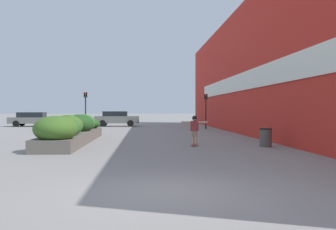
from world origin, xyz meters
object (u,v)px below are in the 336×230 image
object	(u,v)px
car_center_left	(283,119)
traffic_light_right	(206,105)
skateboard	(194,145)
car_leftmost	(33,119)
trash_bin	(266,138)
car_center_right	(117,118)
traffic_light_left	(85,104)
skateboarder	(194,127)

from	to	relation	value
car_center_left	traffic_light_right	distance (m)	9.72
skateboard	traffic_light_right	size ratio (longest dim) A/B	0.24
car_leftmost	trash_bin	bearing A→B (deg)	37.58
car_leftmost	car_center_left	bearing A→B (deg)	85.23
skateboard	trash_bin	distance (m)	3.32
skateboard	car_leftmost	distance (m)	25.56
car_center_left	car_leftmost	bearing A→B (deg)	85.23
skateboard	car_center_right	bearing A→B (deg)	123.85
car_center_left	skateboard	bearing A→B (deg)	149.09
car_leftmost	car_center_left	distance (m)	25.45
car_center_right	traffic_light_right	world-z (taller)	traffic_light_right
car_leftmost	car_center_right	distance (m)	8.54
car_leftmost	traffic_light_left	bearing A→B (deg)	44.27
trash_bin	skateboard	bearing A→B (deg)	170.79
skateboard	skateboarder	distance (m)	0.84
car_center_right	traffic_light_right	xyz separation A→B (m)	(8.25, -6.16, 1.32)
skateboard	traffic_light_left	size ratio (longest dim) A/B	0.23
car_leftmost	traffic_light_right	bearing A→B (deg)	68.90
skateboarder	traffic_light_right	bearing A→B (deg)	98.65
skateboarder	traffic_light_left	distance (m)	16.86
traffic_light_left	trash_bin	bearing A→B (deg)	-55.61
car_leftmost	car_center_right	xyz separation A→B (m)	(8.53, -0.31, 0.05)
car_center_right	trash_bin	bearing A→B (deg)	21.23
car_center_left	car_center_right	xyz separation A→B (m)	(-16.84, 1.80, 0.03)
skateboard	traffic_light_right	distance (m)	15.52
car_leftmost	car_center_right	bearing A→B (deg)	87.89
car_center_right	car_center_left	bearing A→B (deg)	83.89
car_center_left	traffic_light_left	bearing A→B (deg)	102.87
car_center_right	traffic_light_left	distance (m)	6.69
skateboard	traffic_light_left	bearing A→B (deg)	136.31
car_leftmost	car_center_right	world-z (taller)	car_center_right
skateboarder	trash_bin	size ratio (longest dim) A/B	1.57
skateboarder	car_leftmost	world-z (taller)	car_leftmost
traffic_light_right	skateboarder	bearing A→B (deg)	-101.44
skateboarder	car_center_left	size ratio (longest dim) A/B	0.34
skateboard	traffic_light_left	xyz separation A→B (m)	(-7.42, 15.08, 2.15)
skateboarder	car_center_left	xyz separation A→B (m)	(11.63, 19.43, -0.13)
skateboarder	car_leftmost	bearing A→B (deg)	142.60
trash_bin	car_center_left	bearing A→B (deg)	67.22
car_leftmost	traffic_light_left	world-z (taller)	traffic_light_left
skateboarder	traffic_light_left	xyz separation A→B (m)	(-7.42, 15.08, 1.30)
skateboard	car_center_left	size ratio (longest dim) A/B	0.19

